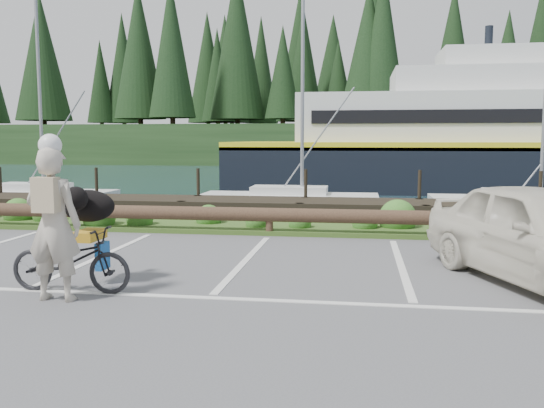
{
  "coord_description": "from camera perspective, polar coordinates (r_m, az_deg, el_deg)",
  "views": [
    {
      "loc": [
        1.89,
        -7.52,
        2.06
      ],
      "look_at": [
        0.61,
        0.94,
        1.1
      ],
      "focal_mm": 38.0,
      "sensor_mm": 36.0,
      "label": 1
    }
  ],
  "objects": [
    {
      "name": "ground",
      "position": [
        8.02,
        -5.39,
        -8.51
      ],
      "size": [
        72.0,
        72.0,
        0.0
      ],
      "primitive_type": "plane",
      "color": "#4F4F52"
    },
    {
      "name": "harbor_backdrop",
      "position": [
        86.02,
        7.63,
        4.98
      ],
      "size": [
        170.0,
        160.0,
        30.0
      ],
      "color": "#172F37",
      "rests_on": "ground"
    },
    {
      "name": "vegetation_strip",
      "position": [
        13.11,
        0.21,
        -2.41
      ],
      "size": [
        34.0,
        1.6,
        0.1
      ],
      "primitive_type": "cube",
      "color": "#3D5B21",
      "rests_on": "ground"
    },
    {
      "name": "log_rail",
      "position": [
        12.44,
        -0.26,
        -3.13
      ],
      "size": [
        32.0,
        0.3,
        0.6
      ],
      "primitive_type": null,
      "color": "#443021",
      "rests_on": "ground"
    },
    {
      "name": "bicycle",
      "position": [
        8.25,
        -19.32,
        -5.25
      ],
      "size": [
        1.69,
        0.6,
        0.89
      ],
      "primitive_type": "imported",
      "rotation": [
        0.0,
        0.0,
        1.56
      ],
      "color": "black",
      "rests_on": "ground"
    },
    {
      "name": "cyclist",
      "position": [
        7.82,
        -20.83,
        -1.91
      ],
      "size": [
        0.72,
        0.48,
        1.97
      ],
      "primitive_type": "imported",
      "rotation": [
        0.0,
        0.0,
        3.13
      ],
      "color": "#B8AE9C",
      "rests_on": "ground"
    },
    {
      "name": "dog",
      "position": [
        8.62,
        -17.78,
        -0.17
      ],
      "size": [
        0.4,
        0.8,
        0.46
      ],
      "primitive_type": "ellipsoid",
      "rotation": [
        0.0,
        0.0,
        1.56
      ],
      "color": "black",
      "rests_on": "bicycle"
    }
  ]
}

